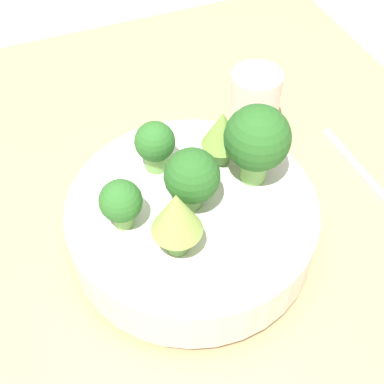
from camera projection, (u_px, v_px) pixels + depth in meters
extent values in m
plane|color=#ADA89E|center=(170.00, 280.00, 0.64)|extent=(6.00, 6.00, 0.00)
cube|color=tan|center=(169.00, 271.00, 0.63)|extent=(1.01, 0.90, 0.04)
cylinder|color=silver|center=(192.00, 241.00, 0.62)|extent=(0.12, 0.12, 0.01)
cylinder|color=silver|center=(192.00, 222.00, 0.59)|extent=(0.27, 0.27, 0.06)
cylinder|color=#609347|center=(221.00, 152.00, 0.61)|extent=(0.02, 0.02, 0.03)
cone|color=#84AD47|center=(222.00, 129.00, 0.58)|extent=(0.04, 0.04, 0.04)
cylinder|color=#7AB256|center=(123.00, 217.00, 0.55)|extent=(0.02, 0.02, 0.02)
sphere|color=#2D6B28|center=(121.00, 201.00, 0.53)|extent=(0.04, 0.04, 0.04)
cylinder|color=#7AB256|center=(254.00, 166.00, 0.59)|extent=(0.03, 0.03, 0.03)
sphere|color=#286023|center=(257.00, 138.00, 0.55)|extent=(0.07, 0.07, 0.07)
cylinder|color=#609347|center=(174.00, 240.00, 0.52)|extent=(0.02, 0.02, 0.03)
cone|color=#93B751|center=(173.00, 214.00, 0.49)|extent=(0.05, 0.05, 0.05)
cylinder|color=#7AB256|center=(156.00, 159.00, 0.60)|extent=(0.03, 0.03, 0.02)
sphere|color=#2D6B28|center=(155.00, 142.00, 0.58)|extent=(0.05, 0.05, 0.05)
cylinder|color=#609347|center=(192.00, 197.00, 0.56)|extent=(0.02, 0.02, 0.02)
sphere|color=#286023|center=(192.00, 176.00, 0.54)|extent=(0.06, 0.06, 0.06)
cylinder|color=silver|center=(254.00, 103.00, 0.73)|extent=(0.07, 0.07, 0.09)
cube|color=silver|center=(367.00, 179.00, 0.69)|extent=(0.20, 0.01, 0.01)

